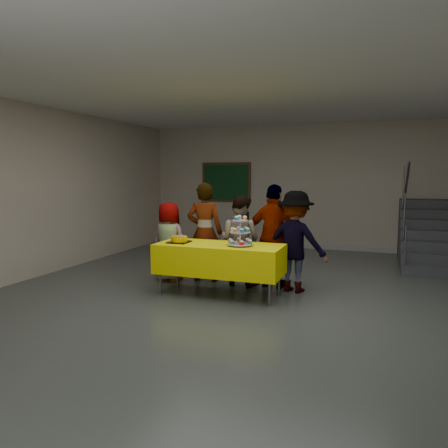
{
  "coord_description": "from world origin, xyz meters",
  "views": [
    {
      "loc": [
        1.67,
        -5.6,
        1.8
      ],
      "look_at": [
        -0.56,
        0.58,
        1.05
      ],
      "focal_mm": 35.0,
      "sensor_mm": 36.0,
      "label": 1
    }
  ],
  "objects_px": {
    "bake_table": "(219,258)",
    "schoolchild_c": "(240,241)",
    "schoolchild_d": "(274,236)",
    "schoolchild_b": "(205,232)",
    "schoolchild_a": "(169,242)",
    "schoolchild_e": "(295,241)",
    "bear_cake": "(179,239)",
    "cupcake_stand": "(240,234)",
    "noticeboard": "(226,182)",
    "staircase": "(433,239)"
  },
  "relations": [
    {
      "from": "schoolchild_d",
      "to": "staircase",
      "type": "xyz_separation_m",
      "value": [
        2.6,
        3.03,
        -0.34
      ]
    },
    {
      "from": "schoolchild_c",
      "to": "staircase",
      "type": "bearing_deg",
      "value": -121.72
    },
    {
      "from": "bear_cake",
      "to": "schoolchild_d",
      "type": "bearing_deg",
      "value": 31.21
    },
    {
      "from": "bake_table",
      "to": "schoolchild_c",
      "type": "height_order",
      "value": "schoolchild_c"
    },
    {
      "from": "bear_cake",
      "to": "schoolchild_d",
      "type": "distance_m",
      "value": 1.51
    },
    {
      "from": "schoolchild_e",
      "to": "noticeboard",
      "type": "distance_m",
      "value": 4.8
    },
    {
      "from": "bake_table",
      "to": "schoolchild_b",
      "type": "xyz_separation_m",
      "value": [
        -0.54,
        0.75,
        0.28
      ]
    },
    {
      "from": "staircase",
      "to": "cupcake_stand",
      "type": "bearing_deg",
      "value": -127.67
    },
    {
      "from": "cupcake_stand",
      "to": "schoolchild_d",
      "type": "distance_m",
      "value": 0.83
    },
    {
      "from": "schoolchild_a",
      "to": "schoolchild_c",
      "type": "xyz_separation_m",
      "value": [
        1.22,
        0.13,
        0.06
      ]
    },
    {
      "from": "schoolchild_a",
      "to": "staircase",
      "type": "height_order",
      "value": "staircase"
    },
    {
      "from": "schoolchild_b",
      "to": "schoolchild_e",
      "type": "relative_size",
      "value": 1.07
    },
    {
      "from": "bear_cake",
      "to": "noticeboard",
      "type": "bearing_deg",
      "value": 100.95
    },
    {
      "from": "schoolchild_d",
      "to": "staircase",
      "type": "height_order",
      "value": "staircase"
    },
    {
      "from": "cupcake_stand",
      "to": "schoolchild_e",
      "type": "xyz_separation_m",
      "value": [
        0.68,
        0.64,
        -0.16
      ]
    },
    {
      "from": "bake_table",
      "to": "schoolchild_a",
      "type": "height_order",
      "value": "schoolchild_a"
    },
    {
      "from": "bake_table",
      "to": "bear_cake",
      "type": "distance_m",
      "value": 0.69
    },
    {
      "from": "schoolchild_b",
      "to": "schoolchild_d",
      "type": "bearing_deg",
      "value": 170.33
    },
    {
      "from": "cupcake_stand",
      "to": "schoolchild_e",
      "type": "bearing_deg",
      "value": 43.2
    },
    {
      "from": "schoolchild_e",
      "to": "bake_table",
      "type": "bearing_deg",
      "value": 42.0
    },
    {
      "from": "bear_cake",
      "to": "schoolchild_d",
      "type": "xyz_separation_m",
      "value": [
        1.29,
        0.78,
        -0.01
      ]
    },
    {
      "from": "cupcake_stand",
      "to": "schoolchild_d",
      "type": "xyz_separation_m",
      "value": [
        0.33,
        0.76,
        -0.12
      ]
    },
    {
      "from": "schoolchild_b",
      "to": "schoolchild_a",
      "type": "bearing_deg",
      "value": 10.82
    },
    {
      "from": "staircase",
      "to": "noticeboard",
      "type": "xyz_separation_m",
      "value": [
        -4.79,
        0.84,
        1.11
      ]
    },
    {
      "from": "schoolchild_a",
      "to": "noticeboard",
      "type": "distance_m",
      "value": 4.16
    },
    {
      "from": "bear_cake",
      "to": "staircase",
      "type": "relative_size",
      "value": 0.15
    },
    {
      "from": "cupcake_stand",
      "to": "staircase",
      "type": "height_order",
      "value": "staircase"
    },
    {
      "from": "schoolchild_b",
      "to": "schoolchild_d",
      "type": "distance_m",
      "value": 1.2
    },
    {
      "from": "bake_table",
      "to": "schoolchild_a",
      "type": "xyz_separation_m",
      "value": [
        -1.12,
        0.55,
        0.11
      ]
    },
    {
      "from": "bear_cake",
      "to": "schoolchild_e",
      "type": "distance_m",
      "value": 1.77
    },
    {
      "from": "schoolchild_c",
      "to": "bear_cake",
      "type": "bearing_deg",
      "value": 59.61
    },
    {
      "from": "schoolchild_a",
      "to": "schoolchild_d",
      "type": "xyz_separation_m",
      "value": [
        1.78,
        0.16,
        0.16
      ]
    },
    {
      "from": "cupcake_stand",
      "to": "noticeboard",
      "type": "bearing_deg",
      "value": 111.91
    },
    {
      "from": "noticeboard",
      "to": "schoolchild_b",
      "type": "bearing_deg",
      "value": -75.62
    },
    {
      "from": "bake_table",
      "to": "schoolchild_d",
      "type": "distance_m",
      "value": 1.01
    },
    {
      "from": "schoolchild_b",
      "to": "schoolchild_c",
      "type": "distance_m",
      "value": 0.66
    },
    {
      "from": "schoolchild_c",
      "to": "noticeboard",
      "type": "bearing_deg",
      "value": -53.27
    },
    {
      "from": "noticeboard",
      "to": "schoolchild_d",
      "type": "bearing_deg",
      "value": -60.52
    },
    {
      "from": "schoolchild_c",
      "to": "noticeboard",
      "type": "distance_m",
      "value": 4.32
    },
    {
      "from": "bake_table",
      "to": "schoolchild_d",
      "type": "xyz_separation_m",
      "value": [
        0.66,
        0.72,
        0.27
      ]
    },
    {
      "from": "schoolchild_a",
      "to": "schoolchild_e",
      "type": "relative_size",
      "value": 0.86
    },
    {
      "from": "schoolchild_b",
      "to": "schoolchild_e",
      "type": "bearing_deg",
      "value": 166.34
    },
    {
      "from": "bake_table",
      "to": "staircase",
      "type": "bearing_deg",
      "value": 48.99
    },
    {
      "from": "cupcake_stand",
      "to": "schoolchild_c",
      "type": "bearing_deg",
      "value": 107.85
    },
    {
      "from": "bear_cake",
      "to": "noticeboard",
      "type": "relative_size",
      "value": 0.28
    },
    {
      "from": "bake_table",
      "to": "cupcake_stand",
      "type": "height_order",
      "value": "cupcake_stand"
    },
    {
      "from": "bake_table",
      "to": "cupcake_stand",
      "type": "distance_m",
      "value": 0.51
    },
    {
      "from": "schoolchild_a",
      "to": "schoolchild_e",
      "type": "xyz_separation_m",
      "value": [
        2.13,
        0.05,
        0.11
      ]
    },
    {
      "from": "schoolchild_d",
      "to": "schoolchild_e",
      "type": "xyz_separation_m",
      "value": [
        0.36,
        -0.12,
        -0.05
      ]
    },
    {
      "from": "cupcake_stand",
      "to": "schoolchild_c",
      "type": "relative_size",
      "value": 0.3
    }
  ]
}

